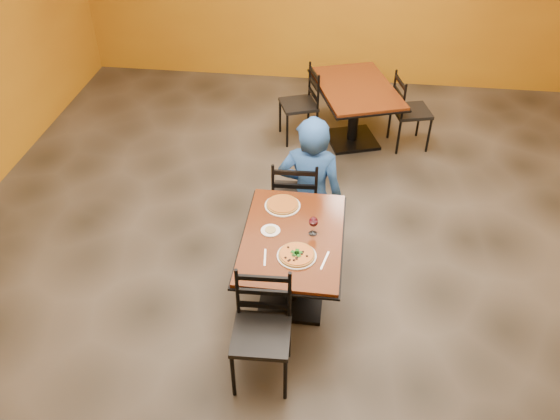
# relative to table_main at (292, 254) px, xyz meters

# --- Properties ---
(floor) EXTENTS (7.00, 8.00, 0.01)m
(floor) POSITION_rel_table_main_xyz_m (0.00, 0.50, -0.56)
(floor) COLOR black
(floor) RESTS_ON ground
(table_main) EXTENTS (0.83, 1.23, 0.75)m
(table_main) POSITION_rel_table_main_xyz_m (0.00, 0.00, 0.00)
(table_main) COLOR #5E2F0E
(table_main) RESTS_ON floor
(table_second) EXTENTS (1.25, 1.51, 0.75)m
(table_second) POSITION_rel_table_main_xyz_m (0.46, 2.77, 0.00)
(table_second) COLOR #5E2F0E
(table_second) RESTS_ON floor
(chair_main_near) EXTENTS (0.44, 0.44, 0.94)m
(chair_main_near) POSITION_rel_table_main_xyz_m (-0.14, -0.81, -0.09)
(chair_main_near) COLOR black
(chair_main_near) RESTS_ON floor
(chair_main_far) EXTENTS (0.45, 0.45, 0.96)m
(chair_main_far) POSITION_rel_table_main_xyz_m (-0.07, 0.89, -0.08)
(chair_main_far) COLOR black
(chair_main_far) RESTS_ON floor
(chair_second_left) EXTENTS (0.54, 0.54, 0.92)m
(chair_second_left) POSITION_rel_table_main_xyz_m (-0.23, 2.77, -0.10)
(chair_second_left) COLOR black
(chair_second_left) RESTS_ON floor
(chair_second_right) EXTENTS (0.51, 0.51, 0.92)m
(chair_second_right) POSITION_rel_table_main_xyz_m (1.14, 2.77, -0.09)
(chair_second_right) COLOR black
(chair_second_right) RESTS_ON floor
(diner) EXTENTS (0.67, 0.46, 1.31)m
(diner) POSITION_rel_table_main_xyz_m (0.07, 0.97, 0.10)
(diner) COLOR navy
(diner) RESTS_ON floor
(plate_main) EXTENTS (0.31, 0.31, 0.01)m
(plate_main) POSITION_rel_table_main_xyz_m (0.06, -0.23, 0.20)
(plate_main) COLOR white
(plate_main) RESTS_ON table_main
(pizza_main) EXTENTS (0.28, 0.28, 0.02)m
(pizza_main) POSITION_rel_table_main_xyz_m (0.06, -0.23, 0.21)
(pizza_main) COLOR #9B0E0B
(pizza_main) RESTS_ON plate_main
(plate_far) EXTENTS (0.31, 0.31, 0.01)m
(plate_far) POSITION_rel_table_main_xyz_m (-0.13, 0.38, 0.20)
(plate_far) COLOR white
(plate_far) RESTS_ON table_main
(pizza_far) EXTENTS (0.28, 0.28, 0.02)m
(pizza_far) POSITION_rel_table_main_xyz_m (-0.13, 0.38, 0.21)
(pizza_far) COLOR #BB8324
(pizza_far) RESTS_ON plate_far
(side_plate) EXTENTS (0.16, 0.16, 0.01)m
(side_plate) POSITION_rel_table_main_xyz_m (-0.19, 0.04, 0.20)
(side_plate) COLOR white
(side_plate) RESTS_ON table_main
(dip) EXTENTS (0.09, 0.09, 0.01)m
(dip) POSITION_rel_table_main_xyz_m (-0.19, 0.04, 0.21)
(dip) COLOR tan
(dip) RESTS_ON side_plate
(wine_glass) EXTENTS (0.08, 0.08, 0.18)m
(wine_glass) POSITION_rel_table_main_xyz_m (0.16, 0.05, 0.28)
(wine_glass) COLOR white
(wine_glass) RESTS_ON table_main
(fork) EXTENTS (0.04, 0.19, 0.00)m
(fork) POSITION_rel_table_main_xyz_m (-0.19, -0.28, 0.20)
(fork) COLOR silver
(fork) RESTS_ON table_main
(knife) EXTENTS (0.06, 0.21, 0.00)m
(knife) POSITION_rel_table_main_xyz_m (0.28, -0.25, 0.20)
(knife) COLOR silver
(knife) RESTS_ON table_main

